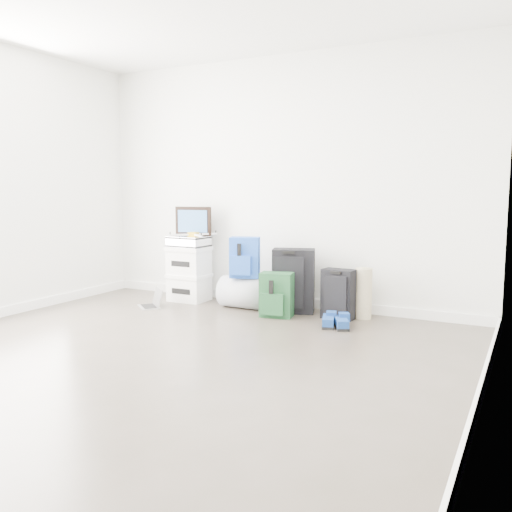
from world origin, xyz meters
The scene contains 14 objects.
ground centered at (0.00, 0.00, 0.00)m, with size 5.00×5.00×0.00m, color #3E372D.
room_envelope centered at (0.00, 0.02, 1.72)m, with size 4.52×5.02×2.71m.
boxes_stack centered at (-1.02, 2.19, 0.31)m, with size 0.44×0.36×0.62m.
briefcase centered at (-1.02, 2.19, 0.68)m, with size 0.42×0.31×0.12m, color #B2B2B7.
painting centered at (-1.02, 2.29, 0.91)m, with size 0.44×0.09×0.33m.
drone centered at (-0.94, 2.17, 0.77)m, with size 0.45×0.45×0.05m.
duffel_bag centered at (-0.25, 2.14, 0.17)m, with size 0.34×0.34×0.55m, color #989BA0.
blue_backpack centered at (-0.25, 2.11, 0.55)m, with size 0.35×0.31×0.43m.
large_suitcase centered at (0.28, 2.19, 0.33)m, with size 0.49×0.39×0.66m.
green_backpack centered at (0.21, 1.92, 0.22)m, with size 0.35×0.28×0.45m.
carry_on centered at (0.79, 2.14, 0.25)m, with size 0.33×0.23×0.49m.
shoes centered at (0.87, 1.80, 0.05)m, with size 0.33×0.30×0.09m.
rolled_rug centered at (1.01, 2.27, 0.25)m, with size 0.17×0.17×0.50m, color tan.
laptop centered at (-1.18, 1.71, 0.05)m, with size 0.35×0.34×0.20m.
Camera 1 is at (2.49, -2.90, 1.28)m, focal length 38.00 mm.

